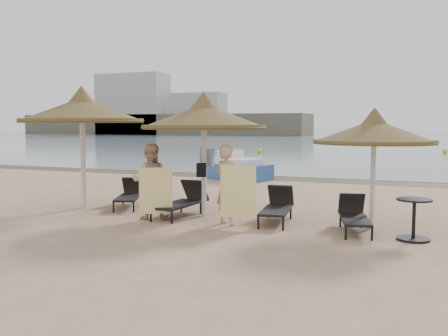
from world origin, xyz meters
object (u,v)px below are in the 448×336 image
at_px(palapa_center, 204,117).
at_px(lounger_far_right, 354,215).
at_px(palapa_right, 374,132).
at_px(person_right, 227,178).
at_px(palapa_left, 82,111).
at_px(lounger_far_left, 130,194).
at_px(side_table, 414,221).
at_px(pedal_boat, 238,169).
at_px(lounger_near_left, 183,200).
at_px(person_left, 150,175).
at_px(lounger_near_right, 277,206).

height_order(palapa_center, lounger_far_right, palapa_center).
xyz_separation_m(palapa_right, person_right, (-3.02, -0.89, -1.03)).
xyz_separation_m(palapa_left, lounger_far_left, (1.02, 0.62, -2.24)).
bearing_deg(palapa_left, lounger_far_right, -1.81).
bearing_deg(palapa_right, side_table, -47.45).
height_order(side_table, pedal_boat, pedal_boat).
bearing_deg(palapa_left, lounger_far_left, 31.43).
bearing_deg(person_right, lounger_far_left, 4.95).
xyz_separation_m(palapa_left, pedal_boat, (1.45, 7.89, -2.14)).
relative_size(palapa_left, lounger_far_right, 1.90).
height_order(palapa_right, lounger_far_left, palapa_right).
bearing_deg(palapa_center, lounger_far_right, -6.22).
bearing_deg(lounger_near_left, palapa_left, -177.57).
bearing_deg(lounger_far_left, pedal_boat, 63.90).
bearing_deg(side_table, palapa_right, 132.55).
relative_size(palapa_center, person_right, 1.47).
relative_size(person_left, person_right, 1.00).
bearing_deg(lounger_near_left, lounger_far_left, 164.36).
bearing_deg(lounger_far_left, side_table, -32.96).
height_order(palapa_right, person_left, palapa_right).
xyz_separation_m(person_left, pedal_boat, (-0.96, 8.55, -0.60)).
height_order(palapa_center, palapa_right, palapa_center).
relative_size(palapa_left, palapa_right, 1.25).
height_order(lounger_far_left, person_left, person_left).
xyz_separation_m(side_table, person_left, (-5.82, 0.02, 0.65)).
distance_m(lounger_near_right, person_left, 3.06).
bearing_deg(palapa_center, palapa_right, 1.26).
xyz_separation_m(lounger_near_left, pedal_boat, (-1.51, 7.93, 0.06)).
xyz_separation_m(lounger_far_left, lounger_near_right, (4.27, -0.50, 0.02)).
bearing_deg(person_right, pedal_boat, -45.57).
height_order(person_left, pedal_boat, person_left).
height_order(lounger_far_left, person_right, person_right).
height_order(palapa_right, lounger_near_left, palapa_right).
relative_size(palapa_right, side_table, 3.24).
bearing_deg(lounger_near_left, person_left, -127.97).
distance_m(palapa_left, person_left, 2.94).
relative_size(lounger_far_right, side_table, 2.13).
bearing_deg(palapa_center, pedal_boat, 104.39).
distance_m(palapa_right, person_right, 3.31).
distance_m(palapa_center, lounger_near_left, 2.09).
bearing_deg(palapa_center, lounger_near_right, -1.37).
relative_size(side_table, person_right, 0.39).
bearing_deg(person_right, side_table, -155.06).
height_order(palapa_right, pedal_boat, palapa_right).
bearing_deg(person_left, lounger_near_left, -153.64).
distance_m(palapa_right, person_left, 5.15).
xyz_separation_m(palapa_center, lounger_far_right, (3.62, -0.40, -2.07)).
bearing_deg(lounger_near_left, palapa_right, 6.82).
distance_m(palapa_center, lounger_near_right, 2.76).
distance_m(lounger_far_right, person_left, 4.71).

